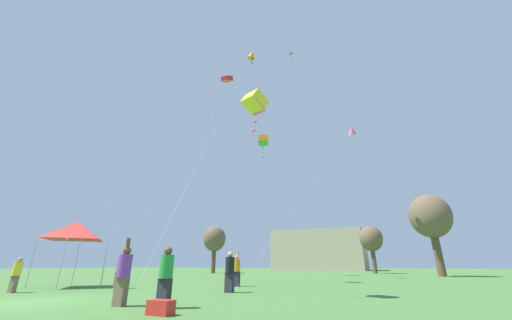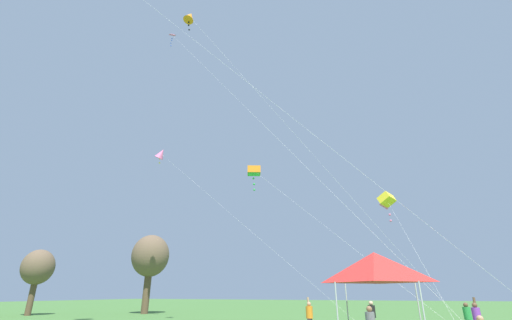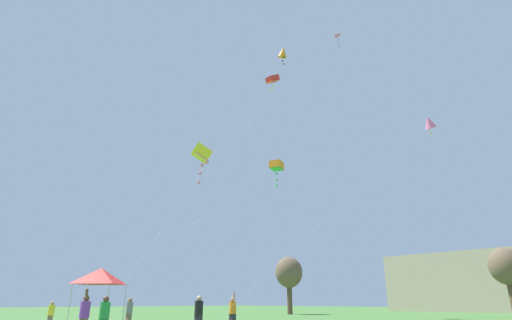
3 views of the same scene
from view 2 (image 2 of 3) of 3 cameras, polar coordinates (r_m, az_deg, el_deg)
The scene contains 12 objects.
tree_far_right at distance 46.16m, azimuth -17.20°, elevation -15.14°, with size 4.54×4.54×9.17m.
tree_far_centre at distance 47.76m, azimuth -32.59°, elevation -14.90°, with size 3.46×3.46×6.99m.
festival_tent at distance 14.04m, azimuth 19.27°, elevation -16.52°, with size 2.94×2.94×3.72m.
person_green_shirt at distance 25.28m, azimuth 31.86°, elevation -21.41°, with size 0.42×0.42×1.76m.
person_black_shirt at distance 24.36m, azimuth 18.81°, elevation -23.34°, with size 0.43×0.43×1.83m.
person_purple_shirt at distance 23.77m, azimuth 32.96°, elevation -21.27°, with size 0.43×0.43×2.07m.
person_orange_shirt at distance 23.38m, azimuth 8.91°, elevation -24.24°, with size 0.42×0.42×2.05m.
kite_orange_diamond_0 at distance 32.93m, azimuth -10.95°, elevation 22.35°, with size 4.69×18.18×25.49m.
kite_pink_diamond_1 at distance 39.75m, azimuth -15.53°, elevation 0.98°, with size 5.38×21.48×17.57m.
kite_orange_box_3 at distance 26.19m, azimuth -0.32°, elevation -1.89°, with size 8.00×12.70×11.32m.
kite_pink_delta_4 at distance 37.80m, azimuth -13.34°, elevation 19.19°, with size 8.01×21.78×27.48m.
kite_yellow_box_5 at distance 27.13m, azimuth 20.96°, elevation -6.27°, with size 12.24×2.79×9.27m.
Camera 2 is at (-19.69, 4.41, 2.28)m, focal length 24.00 mm.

